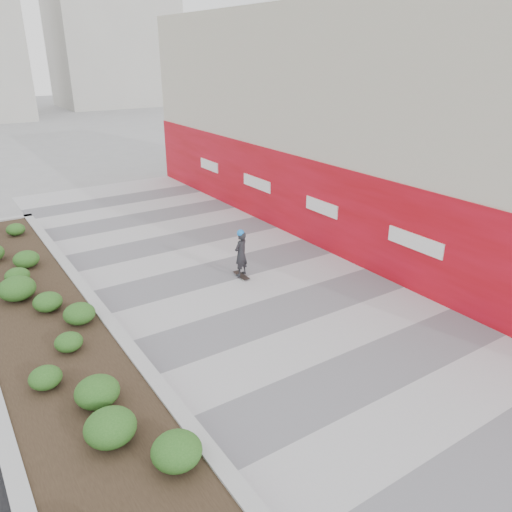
# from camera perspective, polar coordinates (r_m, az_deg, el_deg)

# --- Properties ---
(ground) EXTENTS (160.00, 160.00, 0.00)m
(ground) POSITION_cam_1_polar(r_m,az_deg,el_deg) (10.45, 19.71, -17.27)
(ground) COLOR gray
(ground) RESTS_ON ground
(walkway) EXTENTS (8.00, 36.00, 0.01)m
(walkway) POSITION_cam_1_polar(r_m,az_deg,el_deg) (12.02, 8.31, -10.26)
(walkway) COLOR #A8A8AD
(walkway) RESTS_ON ground
(building) EXTENTS (6.04, 24.08, 8.00)m
(building) POSITION_cam_1_polar(r_m,az_deg,el_deg) (19.46, 12.99, 14.60)
(building) COLOR beige
(building) RESTS_ON ground
(planter) EXTENTS (3.00, 18.00, 0.90)m
(planter) POSITION_cam_1_polar(r_m,az_deg,el_deg) (12.98, -23.26, -7.27)
(planter) COLOR #9E9EA0
(planter) RESTS_ON ground
(manhole_cover) EXTENTS (0.44, 0.44, 0.01)m
(manhole_cover) POSITION_cam_1_polar(r_m,az_deg,el_deg) (12.32, 10.08, -9.52)
(manhole_cover) COLOR #595654
(manhole_cover) RESTS_ON ground
(skateboarder) EXTENTS (0.60, 0.73, 1.55)m
(skateboarder) POSITION_cam_1_polar(r_m,az_deg,el_deg) (15.04, -1.73, 0.29)
(skateboarder) COLOR beige
(skateboarder) RESTS_ON ground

